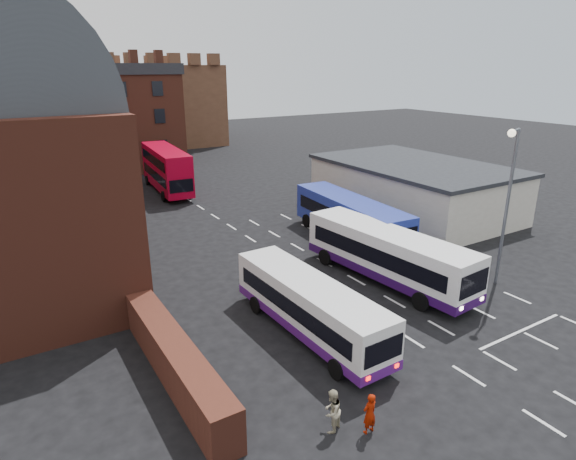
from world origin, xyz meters
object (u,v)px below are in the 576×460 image
bus_white_outbound (309,303)px  bus_white_inbound (388,252)px  street_lamp (508,194)px  bus_blue (350,216)px  pedestrian_beige (332,411)px  pedestrian_red (370,413)px  bus_red_double (166,169)px

bus_white_outbound → bus_white_inbound: bus_white_inbound is taller
bus_white_inbound → street_lamp: 7.14m
bus_white_inbound → bus_blue: bus_blue is taller
bus_white_outbound → pedestrian_beige: (-2.93, -5.70, -0.76)m
bus_blue → pedestrian_red: bearing=57.5°
bus_red_double → street_lamp: (8.92, -30.88, 3.13)m
bus_white_outbound → bus_red_double: (3.07, 29.60, 0.73)m
street_lamp → pedestrian_red: bearing=-159.6°
bus_white_outbound → bus_blue: bearing=41.7°
pedestrian_red → pedestrian_beige: 1.28m
bus_white_inbound → street_lamp: (4.88, -3.74, 3.63)m
bus_red_double → pedestrian_beige: bearing=85.1°
bus_white_inbound → pedestrian_beige: bearing=34.3°
bus_white_outbound → pedestrian_red: size_ratio=6.34×
bus_white_outbound → street_lamp: street_lamp is taller
bus_white_outbound → pedestrian_beige: bearing=-118.6°
pedestrian_red → bus_blue: bearing=-129.7°
pedestrian_red → bus_red_double: bearing=-100.8°
bus_white_outbound → pedestrian_red: 6.76m
bus_blue → bus_red_double: bearing=-68.0°
street_lamp → pedestrian_red: street_lamp is taller
bus_red_double → street_lamp: size_ratio=1.22×
bus_white_outbound → street_lamp: 12.66m
street_lamp → pedestrian_beige: size_ratio=5.59×
bus_white_outbound → bus_white_inbound: size_ratio=0.86×
bus_white_outbound → bus_white_inbound: bearing=17.8°
bus_white_outbound → bus_red_double: 29.77m
bus_white_outbound → pedestrian_red: bus_white_outbound is taller
bus_white_inbound → pedestrian_beige: 12.98m
bus_white_inbound → bus_blue: (2.57, 6.60, 0.01)m
bus_white_inbound → pedestrian_beige: size_ratio=7.03×
bus_white_inbound → street_lamp: bearing=137.7°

